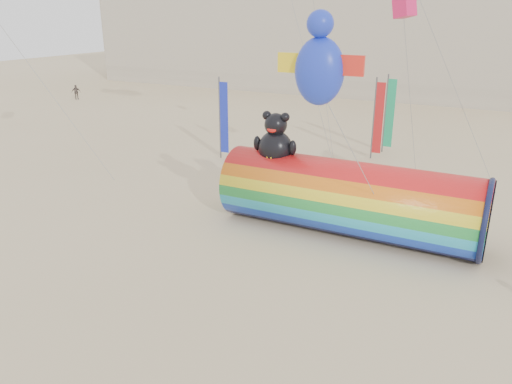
% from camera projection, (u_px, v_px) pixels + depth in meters
% --- Properties ---
extents(ground, '(160.00, 160.00, 0.00)m').
position_uv_depth(ground, '(227.00, 260.00, 19.18)').
color(ground, '#CCB58C').
rests_on(ground, ground).
extents(hotel_building, '(60.40, 15.40, 20.60)m').
position_uv_depth(hotel_building, '(334.00, 0.00, 59.20)').
color(hotel_building, '#B7AD99').
rests_on(hotel_building, ground).
extents(windsock_assembly, '(10.93, 3.33, 5.04)m').
position_uv_depth(windsock_assembly, '(348.00, 196.00, 21.05)').
color(windsock_assembly, red).
rests_on(windsock_assembly, ground).
extents(festival_banners, '(9.65, 6.38, 5.20)m').
position_uv_depth(festival_banners, '(330.00, 117.00, 32.06)').
color(festival_banners, '#59595E').
rests_on(festival_banners, ground).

